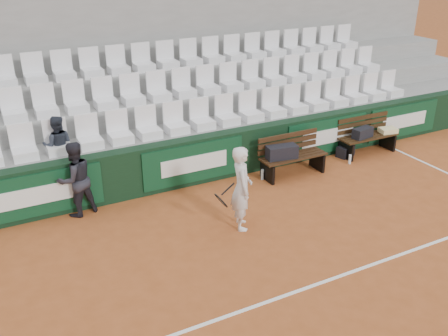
% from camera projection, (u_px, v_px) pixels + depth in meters
% --- Properties ---
extents(ground, '(80.00, 80.00, 0.00)m').
position_uv_depth(ground, '(313.00, 286.00, 7.38)').
color(ground, '#A55025').
rests_on(ground, ground).
extents(court_baseline, '(18.00, 0.06, 0.01)m').
position_uv_depth(court_baseline, '(313.00, 286.00, 7.38)').
color(court_baseline, white).
rests_on(court_baseline, ground).
extents(back_barrier, '(18.00, 0.34, 1.00)m').
position_uv_depth(back_barrier, '(203.00, 159.00, 10.43)').
color(back_barrier, black).
rests_on(back_barrier, ground).
extents(grandstand_tier_front, '(18.00, 0.95, 1.00)m').
position_uv_depth(grandstand_tier_front, '(187.00, 149.00, 10.91)').
color(grandstand_tier_front, gray).
rests_on(grandstand_tier_front, ground).
extents(grandstand_tier_mid, '(18.00, 0.95, 1.45)m').
position_uv_depth(grandstand_tier_mid, '(171.00, 127.00, 11.59)').
color(grandstand_tier_mid, gray).
rests_on(grandstand_tier_mid, ground).
extents(grandstand_tier_back, '(18.00, 0.95, 1.90)m').
position_uv_depth(grandstand_tier_back, '(156.00, 106.00, 12.26)').
color(grandstand_tier_back, gray).
rests_on(grandstand_tier_back, ground).
extents(grandstand_rear_wall, '(18.00, 0.30, 4.40)m').
position_uv_depth(grandstand_rear_wall, '(144.00, 51.00, 12.25)').
color(grandstand_rear_wall, gray).
rests_on(grandstand_rear_wall, ground).
extents(seat_row_front, '(11.90, 0.44, 0.63)m').
position_uv_depth(seat_row_front, '(190.00, 116.00, 10.43)').
color(seat_row_front, white).
rests_on(seat_row_front, grandstand_tier_front).
extents(seat_row_mid, '(11.90, 0.44, 0.63)m').
position_uv_depth(seat_row_mid, '(172.00, 85.00, 11.01)').
color(seat_row_mid, white).
rests_on(seat_row_mid, grandstand_tier_mid).
extents(seat_row_back, '(11.90, 0.44, 0.63)m').
position_uv_depth(seat_row_back, '(156.00, 56.00, 11.60)').
color(seat_row_back, silver).
rests_on(seat_row_back, grandstand_tier_back).
extents(bench_left, '(1.50, 0.56, 0.45)m').
position_uv_depth(bench_left, '(293.00, 165.00, 10.81)').
color(bench_left, '#372010').
rests_on(bench_left, ground).
extents(bench_right, '(1.50, 0.56, 0.45)m').
position_uv_depth(bench_right, '(367.00, 144.00, 11.92)').
color(bench_right, '#34210F').
rests_on(bench_right, ground).
extents(sports_bag_left, '(0.69, 0.38, 0.28)m').
position_uv_depth(sports_bag_left, '(282.00, 152.00, 10.53)').
color(sports_bag_left, black).
rests_on(sports_bag_left, bench_left).
extents(sports_bag_right, '(0.54, 0.32, 0.24)m').
position_uv_depth(sports_bag_right, '(363.00, 133.00, 11.66)').
color(sports_bag_right, black).
rests_on(sports_bag_right, bench_right).
extents(towel, '(0.45, 0.36, 0.11)m').
position_uv_depth(towel, '(388.00, 130.00, 11.99)').
color(towel, beige).
rests_on(towel, bench_right).
extents(sports_bag_ground, '(0.48, 0.37, 0.26)m').
position_uv_depth(sports_bag_ground, '(345.00, 151.00, 11.78)').
color(sports_bag_ground, black).
rests_on(sports_bag_ground, ground).
extents(water_bottle_near, '(0.07, 0.07, 0.23)m').
position_uv_depth(water_bottle_near, '(262.00, 175.00, 10.63)').
color(water_bottle_near, silver).
rests_on(water_bottle_near, ground).
extents(water_bottle_far, '(0.06, 0.06, 0.22)m').
position_uv_depth(water_bottle_far, '(350.00, 159.00, 11.39)').
color(water_bottle_far, silver).
rests_on(water_bottle_far, ground).
extents(tennis_player, '(0.76, 0.65, 1.53)m').
position_uv_depth(tennis_player, '(241.00, 188.00, 8.61)').
color(tennis_player, silver).
rests_on(tennis_player, ground).
extents(ball_kid, '(0.82, 0.72, 1.43)m').
position_uv_depth(ball_kid, '(75.00, 179.00, 9.04)').
color(ball_kid, black).
rests_on(ball_kid, ground).
extents(spectator_c, '(0.65, 0.56, 1.16)m').
position_uv_depth(spectator_c, '(55.00, 123.00, 9.24)').
color(spectator_c, '#212632').
rests_on(spectator_c, grandstand_tier_front).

